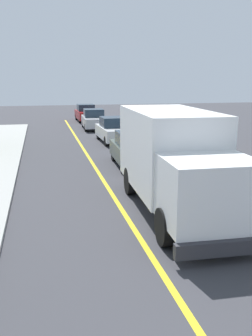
# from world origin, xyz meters

# --- Properties ---
(centre_line_yellow) EXTENTS (0.16, 56.00, 0.01)m
(centre_line_yellow) POSITION_xyz_m (0.00, 10.00, 0.00)
(centre_line_yellow) COLOR gold
(centre_line_yellow) RESTS_ON ground
(box_truck) EXTENTS (2.65, 7.26, 3.20)m
(box_truck) POSITION_xyz_m (1.65, 9.94, 1.77)
(box_truck) COLOR white
(box_truck) RESTS_ON ground
(parked_car_near) EXTENTS (1.95, 4.46, 1.67)m
(parked_car_near) POSITION_xyz_m (1.92, 16.39, 0.79)
(parked_car_near) COLOR #4C564C
(parked_car_near) RESTS_ON ground
(parked_car_mid) EXTENTS (1.91, 4.44, 1.67)m
(parked_car_mid) POSITION_xyz_m (2.29, 23.63, 0.79)
(parked_car_mid) COLOR silver
(parked_car_mid) RESTS_ON ground
(parked_car_far) EXTENTS (1.93, 4.45, 1.67)m
(parked_car_far) POSITION_xyz_m (1.93, 30.58, 0.79)
(parked_car_far) COLOR #B7B7BC
(parked_car_far) RESTS_ON ground
(parked_car_furthest) EXTENTS (1.88, 4.43, 1.67)m
(parked_car_furthest) POSITION_xyz_m (1.97, 36.56, 0.79)
(parked_car_furthest) COLOR maroon
(parked_car_furthest) RESTS_ON ground
(parked_van_across) EXTENTS (1.96, 4.46, 1.67)m
(parked_van_across) POSITION_xyz_m (5.20, 15.14, 0.79)
(parked_van_across) COLOR silver
(parked_van_across) RESTS_ON ground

